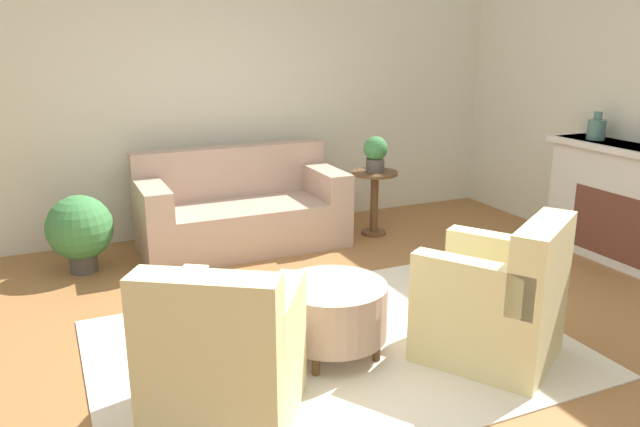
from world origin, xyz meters
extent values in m
plane|color=#996638|center=(0.00, 0.00, 0.00)|extent=(16.00, 16.00, 0.00)
cube|color=beige|center=(0.00, 2.87, 1.40)|extent=(9.62, 0.12, 2.80)
cube|color=beige|center=(0.00, 0.00, 0.01)|extent=(3.01, 2.17, 0.01)
cube|color=tan|center=(0.08, 2.18, 0.22)|extent=(1.91, 0.88, 0.43)
cube|color=tan|center=(0.08, 2.52, 0.68)|extent=(1.91, 0.20, 0.48)
cube|color=tan|center=(-0.75, 2.16, 0.57)|extent=(0.24, 0.84, 0.27)
cube|color=tan|center=(0.92, 2.16, 0.57)|extent=(0.24, 0.84, 0.27)
cube|color=brown|center=(0.08, 1.77, 0.03)|extent=(1.72, 0.05, 0.06)
cube|color=beige|center=(-0.84, -0.48, 0.23)|extent=(1.00, 1.03, 0.45)
cube|color=beige|center=(-0.99, -0.72, 0.69)|extent=(0.69, 0.54, 0.47)
cube|color=beige|center=(-0.59, -0.61, 0.59)|extent=(0.51, 0.70, 0.26)
cube|color=beige|center=(-1.06, -0.31, 0.59)|extent=(0.51, 0.70, 0.26)
cube|color=brown|center=(-0.64, -0.18, 0.04)|extent=(0.55, 0.38, 0.06)
cube|color=beige|center=(0.84, -0.48, 0.23)|extent=(1.00, 1.03, 0.45)
cube|color=beige|center=(0.99, -0.72, 0.69)|extent=(0.69, 0.54, 0.47)
cube|color=beige|center=(1.06, -0.31, 0.59)|extent=(0.51, 0.70, 0.26)
cube|color=beige|center=(0.59, -0.61, 0.59)|extent=(0.51, 0.70, 0.26)
cube|color=brown|center=(0.64, -0.18, 0.04)|extent=(0.55, 0.38, 0.06)
cylinder|color=tan|center=(-0.04, -0.05, 0.30)|extent=(0.69, 0.69, 0.34)
cylinder|color=brown|center=(-0.24, -0.26, 0.07)|extent=(0.05, 0.05, 0.12)
cylinder|color=brown|center=(0.17, -0.26, 0.07)|extent=(0.05, 0.05, 0.12)
cylinder|color=brown|center=(-0.24, 0.15, 0.07)|extent=(0.05, 0.05, 0.12)
cylinder|color=brown|center=(0.17, 0.15, 0.07)|extent=(0.05, 0.05, 0.12)
cylinder|color=brown|center=(1.41, 2.02, 0.63)|extent=(0.45, 0.45, 0.03)
cylinder|color=brown|center=(1.41, 2.02, 0.31)|extent=(0.08, 0.08, 0.62)
cylinder|color=brown|center=(1.41, 2.02, 0.01)|extent=(0.25, 0.25, 0.03)
cube|color=silver|center=(3.01, 0.40, 0.52)|extent=(0.36, 1.45, 1.05)
cube|color=brown|center=(2.84, 0.40, 0.37)|extent=(0.02, 0.80, 0.58)
cube|color=silver|center=(2.99, 0.40, 1.02)|extent=(0.44, 1.55, 0.05)
cylinder|color=#477066|center=(2.99, 0.80, 1.14)|extent=(0.16, 0.16, 0.18)
cylinder|color=#477066|center=(2.99, 0.80, 1.26)|extent=(0.07, 0.07, 0.07)
cylinder|color=#4C4742|center=(1.41, 2.02, 0.71)|extent=(0.18, 0.18, 0.13)
sphere|color=#3D7F42|center=(1.41, 2.02, 0.88)|extent=(0.24, 0.24, 0.24)
cylinder|color=#4C4742|center=(-1.37, 2.12, 0.08)|extent=(0.23, 0.23, 0.16)
sphere|color=#3D7F42|center=(-1.37, 2.12, 0.39)|extent=(0.55, 0.55, 0.55)
camera|label=1|loc=(-1.58, -3.29, 1.96)|focal=35.00mm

